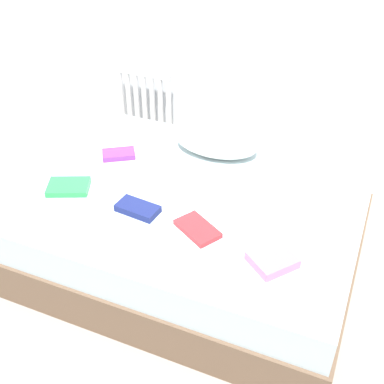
{
  "coord_description": "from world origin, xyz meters",
  "views": [
    {
      "loc": [
        0.92,
        -2.13,
        2.21
      ],
      "look_at": [
        0.0,
        0.05,
        0.48
      ],
      "focal_mm": 46.32,
      "sensor_mm": 36.0,
      "label": 1
    }
  ],
  "objects_px": {
    "textbook_pink": "(272,260)",
    "textbook_green": "(68,187)",
    "textbook_white": "(297,208)",
    "textbook_navy": "(138,209)",
    "textbook_purple": "(119,154)",
    "bed": "(189,227)",
    "textbook_red": "(198,229)",
    "radiator": "(145,103)",
    "pillow": "(217,142)"
  },
  "relations": [
    {
      "from": "textbook_pink",
      "to": "textbook_green",
      "type": "relative_size",
      "value": 0.85
    },
    {
      "from": "textbook_white",
      "to": "textbook_navy",
      "type": "bearing_deg",
      "value": -118.26
    },
    {
      "from": "textbook_purple",
      "to": "bed",
      "type": "bearing_deg",
      "value": -51.94
    },
    {
      "from": "bed",
      "to": "textbook_red",
      "type": "distance_m",
      "value": 0.43
    },
    {
      "from": "textbook_white",
      "to": "textbook_purple",
      "type": "distance_m",
      "value": 1.21
    },
    {
      "from": "bed",
      "to": "textbook_white",
      "type": "distance_m",
      "value": 0.68
    },
    {
      "from": "bed",
      "to": "radiator",
      "type": "xyz_separation_m",
      "value": [
        -0.92,
        1.2,
        0.13
      ]
    },
    {
      "from": "textbook_navy",
      "to": "textbook_pink",
      "type": "distance_m",
      "value": 0.8
    },
    {
      "from": "bed",
      "to": "radiator",
      "type": "height_order",
      "value": "radiator"
    },
    {
      "from": "textbook_white",
      "to": "textbook_pink",
      "type": "distance_m",
      "value": 0.45
    },
    {
      "from": "pillow",
      "to": "textbook_navy",
      "type": "height_order",
      "value": "pillow"
    },
    {
      "from": "bed",
      "to": "textbook_pink",
      "type": "height_order",
      "value": "textbook_pink"
    },
    {
      "from": "bed",
      "to": "textbook_pink",
      "type": "xyz_separation_m",
      "value": [
        0.6,
        -0.37,
        0.28
      ]
    },
    {
      "from": "textbook_red",
      "to": "textbook_navy",
      "type": "xyz_separation_m",
      "value": [
        -0.37,
        0.02,
        0.01
      ]
    },
    {
      "from": "bed",
      "to": "pillow",
      "type": "relative_size",
      "value": 3.6
    },
    {
      "from": "textbook_white",
      "to": "textbook_pink",
      "type": "bearing_deg",
      "value": -53.47
    },
    {
      "from": "radiator",
      "to": "textbook_red",
      "type": "relative_size",
      "value": 2.25
    },
    {
      "from": "pillow",
      "to": "textbook_purple",
      "type": "xyz_separation_m",
      "value": [
        -0.56,
        -0.32,
        -0.05
      ]
    },
    {
      "from": "textbook_red",
      "to": "textbook_navy",
      "type": "height_order",
      "value": "textbook_navy"
    },
    {
      "from": "radiator",
      "to": "pillow",
      "type": "distance_m",
      "value": 1.15
    },
    {
      "from": "textbook_pink",
      "to": "textbook_green",
      "type": "xyz_separation_m",
      "value": [
        -1.27,
        0.13,
        -0.01
      ]
    },
    {
      "from": "textbook_green",
      "to": "pillow",
      "type": "bearing_deg",
      "value": 25.22
    },
    {
      "from": "bed",
      "to": "textbook_navy",
      "type": "relative_size",
      "value": 8.44
    },
    {
      "from": "pillow",
      "to": "bed",
      "type": "bearing_deg",
      "value": -87.62
    },
    {
      "from": "textbook_red",
      "to": "textbook_purple",
      "type": "distance_m",
      "value": 0.9
    },
    {
      "from": "bed",
      "to": "radiator",
      "type": "relative_size",
      "value": 3.62
    },
    {
      "from": "textbook_red",
      "to": "textbook_white",
      "type": "distance_m",
      "value": 0.58
    },
    {
      "from": "textbook_green",
      "to": "textbook_purple",
      "type": "distance_m",
      "value": 0.44
    },
    {
      "from": "textbook_navy",
      "to": "radiator",
      "type": "bearing_deg",
      "value": 122.29
    },
    {
      "from": "pillow",
      "to": "textbook_red",
      "type": "relative_size",
      "value": 2.26
    },
    {
      "from": "textbook_navy",
      "to": "textbook_purple",
      "type": "relative_size",
      "value": 1.15
    },
    {
      "from": "pillow",
      "to": "textbook_white",
      "type": "bearing_deg",
      "value": -33.92
    },
    {
      "from": "bed",
      "to": "pillow",
      "type": "xyz_separation_m",
      "value": [
        -0.02,
        0.52,
        0.32
      ]
    },
    {
      "from": "textbook_purple",
      "to": "textbook_white",
      "type": "bearing_deg",
      "value": -38.41
    },
    {
      "from": "pillow",
      "to": "textbook_green",
      "type": "distance_m",
      "value": 0.99
    },
    {
      "from": "textbook_purple",
      "to": "pillow",
      "type": "bearing_deg",
      "value": -3.44
    },
    {
      "from": "radiator",
      "to": "textbook_purple",
      "type": "relative_size",
      "value": 2.67
    },
    {
      "from": "pillow",
      "to": "textbook_red",
      "type": "height_order",
      "value": "pillow"
    },
    {
      "from": "pillow",
      "to": "textbook_green",
      "type": "xyz_separation_m",
      "value": [
        -0.65,
        -0.75,
        -0.05
      ]
    },
    {
      "from": "textbook_white",
      "to": "textbook_pink",
      "type": "relative_size",
      "value": 1.12
    },
    {
      "from": "radiator",
      "to": "bed",
      "type": "bearing_deg",
      "value": -52.55
    },
    {
      "from": "radiator",
      "to": "textbook_navy",
      "type": "bearing_deg",
      "value": -63.62
    },
    {
      "from": "bed",
      "to": "pillow",
      "type": "bearing_deg",
      "value": 92.38
    },
    {
      "from": "textbook_pink",
      "to": "textbook_purple",
      "type": "xyz_separation_m",
      "value": [
        -1.18,
        0.57,
        -0.01
      ]
    },
    {
      "from": "pillow",
      "to": "textbook_green",
      "type": "bearing_deg",
      "value": -130.9
    },
    {
      "from": "textbook_navy",
      "to": "textbook_green",
      "type": "bearing_deg",
      "value": -177.45
    },
    {
      "from": "radiator",
      "to": "textbook_navy",
      "type": "distance_m",
      "value": 1.64
    },
    {
      "from": "pillow",
      "to": "textbook_navy",
      "type": "relative_size",
      "value": 2.34
    },
    {
      "from": "textbook_green",
      "to": "textbook_purple",
      "type": "height_order",
      "value": "textbook_purple"
    },
    {
      "from": "radiator",
      "to": "textbook_purple",
      "type": "height_order",
      "value": "radiator"
    }
  ]
}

